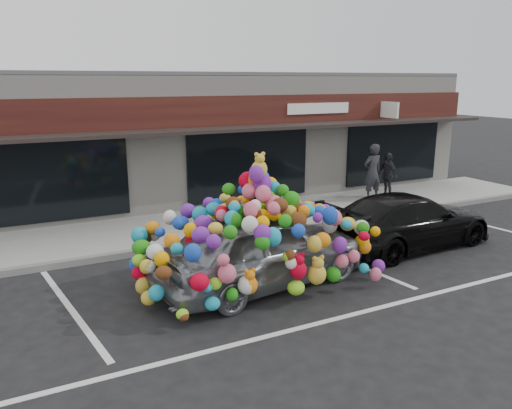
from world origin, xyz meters
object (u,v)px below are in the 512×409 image
black_sedan (408,221)px  pedestrian_a (372,172)px  pedestrian_c (387,175)px  toy_car (261,241)px

black_sedan → pedestrian_a: (2.04, 3.88, 0.42)m
pedestrian_c → black_sedan: bearing=-33.5°
pedestrian_a → black_sedan: bearing=61.6°
toy_car → pedestrian_a: size_ratio=2.68×
pedestrian_a → toy_car: bearing=33.6°
toy_car → black_sedan: (4.37, 0.49, -0.27)m
toy_car → pedestrian_c: toy_car is taller
black_sedan → pedestrian_c: (2.82, 4.02, 0.24)m
pedestrian_a → pedestrian_c: bearing=-170.2°
toy_car → pedestrian_a: 7.76m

